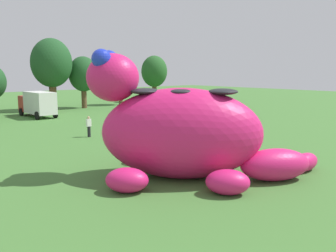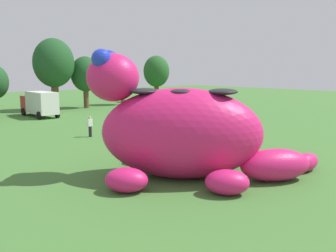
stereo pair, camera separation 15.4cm
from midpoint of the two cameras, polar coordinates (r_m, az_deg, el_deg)
ground_plane at (r=19.92m, az=4.60°, el=-6.99°), size 160.00×160.00×0.00m
giant_inflatable_creature at (r=18.10m, az=2.38°, el=-0.93°), size 11.52×9.66×6.44m
box_truck at (r=44.70m, az=-19.58°, el=3.43°), size 2.43×6.43×2.95m
tree_centre_right at (r=51.31m, az=-17.55°, el=9.41°), size 5.42×5.42×9.63m
tree_mid_right at (r=53.26m, az=-12.86°, el=7.97°), size 4.14×4.14×7.36m
tree_right at (r=57.13m, az=-7.12°, el=7.73°), size 3.77×3.77×6.70m
tree_far_right at (r=62.37m, az=-1.78°, el=8.59°), size 4.43×4.43×7.87m
spectator_near_inflatable at (r=30.10m, az=-12.08°, el=-0.09°), size 0.38×0.26×1.71m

